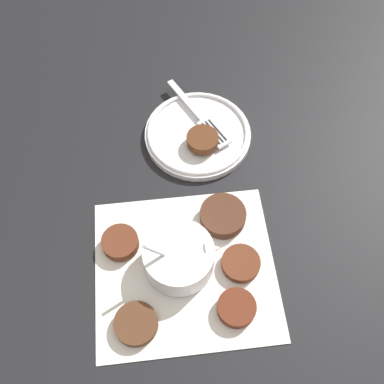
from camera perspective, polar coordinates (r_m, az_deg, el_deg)
The scene contains 11 objects.
ground_plane at distance 0.72m, azimuth 0.85°, elevation -10.02°, with size 4.00×4.00×0.00m, color black.
napkin at distance 0.72m, azimuth -0.87°, elevation -9.74°, with size 0.29×0.27×0.00m.
sauce_bowl at distance 0.70m, azimuth -1.61°, elevation -8.38°, with size 0.12×0.11×0.10m.
fritter_0 at distance 0.73m, azimuth -9.10°, elevation -6.36°, with size 0.06×0.06×0.02m.
fritter_1 at distance 0.72m, azimuth 6.21°, elevation -9.04°, with size 0.06×0.06×0.01m.
fritter_2 at distance 0.69m, azimuth -7.12°, elevation -16.27°, with size 0.06×0.06×0.02m.
fritter_3 at distance 0.74m, azimuth 3.93°, elevation -3.04°, with size 0.08×0.08×0.02m.
fritter_4 at distance 0.69m, azimuth 5.67°, elevation -14.43°, with size 0.06×0.06×0.02m.
serving_plate at distance 0.84m, azimuth 0.74°, elevation 7.40°, with size 0.20×0.20×0.02m.
fritter_on_plate at distance 0.81m, azimuth 1.35°, elevation 6.65°, with size 0.06×0.06×0.02m.
fork at distance 0.84m, azimuth 1.37°, elevation 9.23°, with size 0.10×0.18×0.00m.
Camera 1 is at (-0.04, -0.24, 0.68)m, focal length 42.00 mm.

